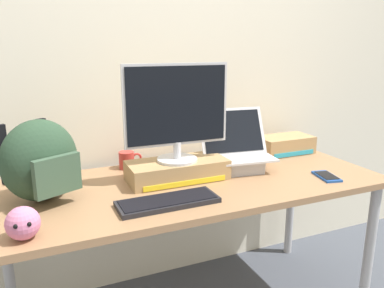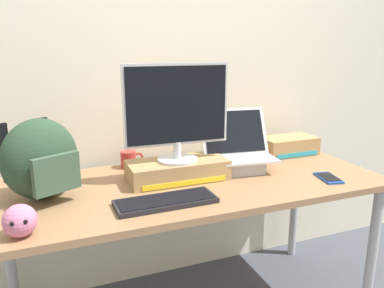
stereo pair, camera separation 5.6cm
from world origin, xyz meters
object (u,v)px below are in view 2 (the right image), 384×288
(open_laptop, at_px, (237,158))
(external_keyboard, at_px, (166,201))
(coffee_mug, at_px, (129,159))
(cell_phone, at_px, (328,178))
(desktop_monitor, at_px, (177,111))
(plush_toy, at_px, (20,221))
(toner_box_cyan, at_px, (288,145))
(toner_box_yellow, at_px, (177,170))
(messenger_backpack, at_px, (40,159))

(open_laptop, xyz_separation_m, external_keyboard, (-0.47, -0.27, -0.05))
(coffee_mug, distance_m, cell_phone, 1.00)
(desktop_monitor, xyz_separation_m, coffee_mug, (-0.18, 0.26, -0.28))
(plush_toy, bearing_deg, coffee_mug, 50.19)
(desktop_monitor, xyz_separation_m, plush_toy, (-0.67, -0.33, -0.27))
(plush_toy, xyz_separation_m, toner_box_cyan, (1.42, 0.51, -0.01))
(cell_phone, relative_size, plush_toy, 1.51)
(open_laptop, distance_m, coffee_mug, 0.56)
(open_laptop, bearing_deg, toner_box_cyan, 28.02)
(toner_box_yellow, relative_size, plush_toy, 4.20)
(cell_phone, height_order, plush_toy, plush_toy)
(toner_box_yellow, relative_size, cell_phone, 2.79)
(desktop_monitor, bearing_deg, toner_box_cyan, 14.86)
(toner_box_yellow, distance_m, cell_phone, 0.72)
(toner_box_yellow, xyz_separation_m, cell_phone, (0.67, -0.26, -0.04))
(coffee_mug, bearing_deg, external_keyboard, -86.15)
(open_laptop, bearing_deg, external_keyboard, -142.55)
(toner_box_yellow, xyz_separation_m, plush_toy, (-0.67, -0.33, 0.01))
(open_laptop, height_order, toner_box_cyan, open_laptop)
(messenger_backpack, bearing_deg, toner_box_yellow, -24.76)
(messenger_backpack, relative_size, toner_box_cyan, 1.20)
(cell_phone, height_order, toner_box_cyan, toner_box_cyan)
(desktop_monitor, height_order, toner_box_cyan, desktop_monitor)
(toner_box_cyan, bearing_deg, cell_phone, -100.00)
(desktop_monitor, bearing_deg, open_laptop, 4.70)
(coffee_mug, bearing_deg, desktop_monitor, -56.29)
(external_keyboard, relative_size, cell_phone, 2.44)
(open_laptop, relative_size, toner_box_cyan, 1.17)
(open_laptop, relative_size, cell_phone, 2.23)
(desktop_monitor, distance_m, messenger_backpack, 0.62)
(external_keyboard, bearing_deg, messenger_backpack, 150.09)
(plush_toy, relative_size, toner_box_cyan, 0.35)
(toner_box_yellow, xyz_separation_m, external_keyboard, (-0.14, -0.26, -0.04))
(external_keyboard, relative_size, plush_toy, 3.68)
(desktop_monitor, relative_size, messenger_backpack, 1.28)
(coffee_mug, xyz_separation_m, toner_box_cyan, (0.92, -0.08, 0.01))
(coffee_mug, bearing_deg, toner_box_cyan, -5.13)
(desktop_monitor, xyz_separation_m, toner_box_cyan, (0.75, 0.18, -0.28))
(toner_box_yellow, xyz_separation_m, desktop_monitor, (-0.00, -0.00, 0.28))
(plush_toy, bearing_deg, external_keyboard, 8.24)
(desktop_monitor, relative_size, toner_box_cyan, 1.54)
(open_laptop, height_order, cell_phone, open_laptop)
(external_keyboard, bearing_deg, desktop_monitor, 60.53)
(toner_box_yellow, xyz_separation_m, toner_box_cyan, (0.75, 0.18, 0.00))
(desktop_monitor, bearing_deg, external_keyboard, -117.44)
(cell_phone, bearing_deg, toner_box_yellow, 171.32)
(toner_box_yellow, height_order, messenger_backpack, messenger_backpack)
(open_laptop, xyz_separation_m, cell_phone, (0.34, -0.28, -0.06))
(external_keyboard, height_order, plush_toy, plush_toy)
(open_laptop, xyz_separation_m, messenger_backpack, (-0.92, -0.02, 0.10))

